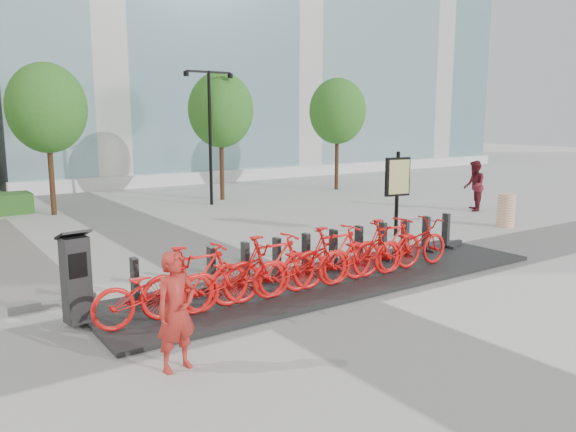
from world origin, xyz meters
TOP-DOWN VIEW (x-y plane):
  - ground at (0.00, 0.00)m, footprint 120.00×120.00m
  - tree_1 at (-1.50, 12.00)m, footprint 2.60×2.60m
  - tree_2 at (5.00, 12.00)m, footprint 2.60×2.60m
  - tree_3 at (11.00, 12.00)m, footprint 2.60×2.60m
  - streetlamp at (4.00, 11.00)m, footprint 2.00×0.20m
  - dock_pad at (1.30, 0.30)m, footprint 9.60×2.40m
  - dock_rail_posts at (1.36, 0.77)m, footprint 8.02×0.50m
  - bike_0 at (-2.60, -0.05)m, footprint 2.00×0.70m
  - bike_1 at (-1.88, -0.05)m, footprint 1.94×0.55m
  - bike_2 at (-1.16, -0.05)m, footprint 2.00×0.70m
  - bike_3 at (-0.44, -0.05)m, footprint 1.94×0.55m
  - bike_4 at (0.28, -0.05)m, footprint 2.00×0.70m
  - bike_5 at (1.00, -0.05)m, footprint 1.94×0.55m
  - bike_6 at (1.72, -0.05)m, footprint 2.00×0.70m
  - bike_7 at (2.44, -0.05)m, footprint 1.94×0.55m
  - bike_8 at (3.16, -0.05)m, footprint 2.00×0.70m
  - kiosk at (-3.60, 0.64)m, footprint 0.50×0.44m
  - worker_red at (-2.94, -1.67)m, footprint 0.63×0.47m
  - pedestrian at (11.03, 4.37)m, footprint 1.10×1.10m
  - construction_barrel at (9.33, 1.90)m, footprint 0.67×0.67m
  - map_sign at (5.61, 2.83)m, footprint 0.78×0.24m

SIDE VIEW (x-z plane):
  - ground at x=0.00m, z-range 0.00..0.00m
  - dock_pad at x=1.30m, z-range 0.00..0.08m
  - construction_barrel at x=9.33m, z-range 0.00..1.01m
  - dock_rail_posts at x=1.36m, z-range 0.08..0.93m
  - bike_0 at x=-2.60m, z-range 0.08..1.13m
  - bike_2 at x=-1.16m, z-range 0.08..1.13m
  - bike_4 at x=0.28m, z-range 0.08..1.13m
  - bike_6 at x=1.72m, z-range 0.08..1.13m
  - bike_8 at x=3.16m, z-range 0.08..1.13m
  - bike_1 at x=-1.88m, z-range 0.08..1.24m
  - bike_3 at x=-0.44m, z-range 0.08..1.24m
  - bike_5 at x=1.00m, z-range 0.08..1.24m
  - bike_7 at x=2.44m, z-range 0.08..1.24m
  - worker_red at x=-2.94m, z-range 0.00..1.58m
  - kiosk at x=-3.60m, z-range 0.05..1.54m
  - pedestrian at x=11.03m, z-range 0.00..1.80m
  - map_sign at x=5.61m, z-range 0.38..2.74m
  - streetlamp at x=4.00m, z-range 0.63..5.63m
  - tree_1 at x=-1.50m, z-range 1.04..6.14m
  - tree_2 at x=5.00m, z-range 1.04..6.14m
  - tree_3 at x=11.00m, z-range 1.04..6.14m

